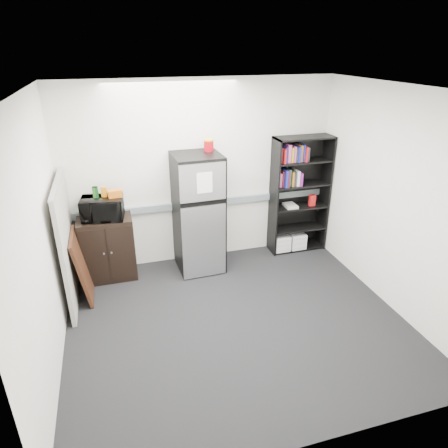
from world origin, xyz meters
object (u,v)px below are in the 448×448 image
microwave (102,208)px  cabinet (108,248)px  bookshelf (298,193)px  refrigerator (198,214)px  cubicle_partition (67,243)px

microwave → cabinet: bearing=97.3°
cabinet → bookshelf: bearing=1.3°
microwave → refrigerator: size_ratio=0.31×
cubicle_partition → cabinet: 0.72m
bookshelf → cabinet: bearing=-178.7°
bookshelf → refrigerator: bearing=-174.9°
cubicle_partition → cabinet: cubicle_partition is taller
bookshelf → cubicle_partition: 3.45m
bookshelf → cubicle_partition: bookshelf is taller
refrigerator → cabinet: bearing=174.3°
bookshelf → refrigerator: 1.65m
bookshelf → cabinet: 2.99m
bookshelf → microwave: bookshelf is taller
cubicle_partition → cabinet: (0.46, 0.42, -0.35)m
cabinet → microwave: microwave is taller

